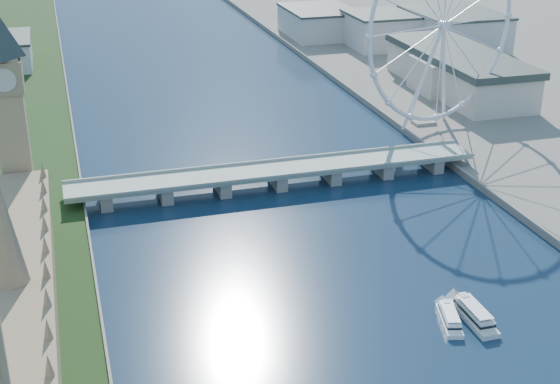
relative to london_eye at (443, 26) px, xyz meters
name	(u,v)px	position (x,y,z in m)	size (l,w,h in m)	color
parliament_range	(18,321)	(-247.98, -185.08, -49.04)	(24.00, 200.00, 70.00)	tan
big_ben	(7,95)	(-247.98, -77.08, -0.95)	(20.02, 20.02, 110.00)	tan
westminster_bridge	(277,174)	(-119.98, -55.08, -60.89)	(220.00, 22.00, 9.50)	gray
london_eye	(443,26)	(0.00, 0.00, 0.00)	(113.60, 39.12, 124.30)	silver
county_hall	(456,94)	(55.02, 74.92, -67.52)	(54.00, 144.00, 35.00)	beige
city_skyline	(236,45)	(-80.75, 205.00, -50.56)	(505.00, 280.00, 32.00)	beige
tour_boat_near	(473,320)	(-85.35, -202.40, -67.52)	(7.72, 30.19, 6.67)	silver
tour_boat_far	(449,323)	(-94.91, -201.33, -67.52)	(6.45, 25.46, 5.58)	white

